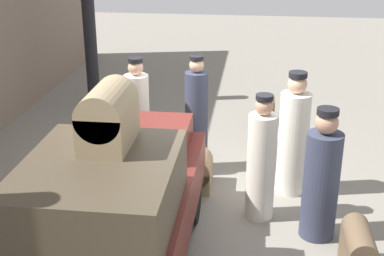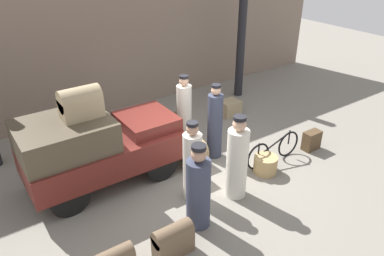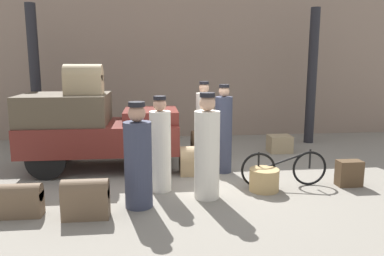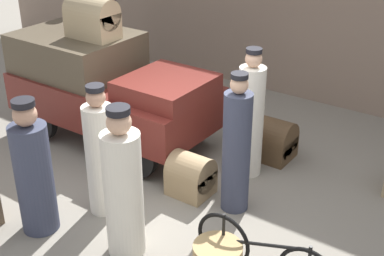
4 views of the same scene
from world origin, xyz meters
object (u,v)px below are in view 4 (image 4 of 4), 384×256
(porter_lifting_near_truck, at_px, (34,173))
(trunk_on_truck_roof, at_px, (92,18))
(conductor_in_dark_uniform, at_px, (101,156))
(porter_standing_middle, at_px, (123,190))
(porter_carrying_trunk, at_px, (250,118))
(truck, at_px, (106,85))
(porter_with_bicycle, at_px, (237,149))
(trunk_umber_medium, at_px, (273,141))
(trunk_barrel_dark, at_px, (191,176))
(bicycle, at_px, (263,256))

(porter_lifting_near_truck, height_order, trunk_on_truck_roof, trunk_on_truck_roof)
(conductor_in_dark_uniform, bearing_deg, porter_lifting_near_truck, -117.06)
(porter_standing_middle, bearing_deg, conductor_in_dark_uniform, 149.84)
(porter_standing_middle, height_order, porter_carrying_trunk, porter_carrying_trunk)
(truck, bearing_deg, porter_lifting_near_truck, -66.47)
(conductor_in_dark_uniform, height_order, porter_standing_middle, porter_standing_middle)
(truck, distance_m, trunk_on_truck_roof, 1.03)
(porter_lifting_near_truck, distance_m, porter_with_bicycle, 2.41)
(truck, distance_m, trunk_umber_medium, 2.70)
(conductor_in_dark_uniform, distance_m, trunk_on_truck_roof, 2.45)
(trunk_umber_medium, distance_m, trunk_barrel_dark, 1.57)
(porter_carrying_trunk, xyz_separation_m, trunk_barrel_dark, (-0.35, -0.91, -0.58))
(bicycle, height_order, conductor_in_dark_uniform, conductor_in_dark_uniform)
(porter_with_bicycle, bearing_deg, trunk_barrel_dark, -174.81)
(truck, distance_m, porter_lifting_near_truck, 2.46)
(porter_standing_middle, bearing_deg, porter_lifting_near_truck, -166.19)
(bicycle, distance_m, porter_carrying_trunk, 2.30)
(porter_carrying_trunk, relative_size, trunk_on_truck_roof, 2.39)
(truck, bearing_deg, trunk_on_truck_roof, 180.00)
(trunk_barrel_dark, height_order, trunk_on_truck_roof, trunk_on_truck_roof)
(porter_standing_middle, bearing_deg, porter_carrying_trunk, 83.24)
(truck, distance_m, porter_carrying_trunk, 2.41)
(trunk_umber_medium, bearing_deg, bicycle, -64.76)
(bicycle, bearing_deg, porter_lifting_near_truck, -165.12)
(porter_lifting_near_truck, relative_size, porter_standing_middle, 0.94)
(porter_carrying_trunk, bearing_deg, trunk_on_truck_roof, -173.10)
(porter_with_bicycle, bearing_deg, bicycle, -46.85)
(porter_lifting_near_truck, bearing_deg, porter_with_bicycle, 45.39)
(conductor_in_dark_uniform, height_order, trunk_barrel_dark, conductor_in_dark_uniform)
(trunk_on_truck_roof, bearing_deg, trunk_barrel_dark, -15.18)
(porter_lifting_near_truck, relative_size, porter_with_bicycle, 0.92)
(porter_standing_middle, xyz_separation_m, trunk_umber_medium, (0.35, 2.88, -0.54))
(porter_standing_middle, distance_m, trunk_on_truck_roof, 3.22)
(bicycle, height_order, trunk_on_truck_roof, trunk_on_truck_roof)
(bicycle, bearing_deg, porter_with_bicycle, 133.15)
(porter_carrying_trunk, bearing_deg, trunk_umber_medium, 82.62)
(porter_with_bicycle, bearing_deg, trunk_on_truck_roof, 169.25)
(truck, height_order, porter_standing_middle, porter_standing_middle)
(truck, height_order, porter_with_bicycle, porter_with_bicycle)
(truck, xyz_separation_m, trunk_umber_medium, (2.46, 0.91, -0.62))
(conductor_in_dark_uniform, relative_size, trunk_umber_medium, 2.76)
(truck, relative_size, porter_standing_middle, 1.80)
(bicycle, height_order, trunk_barrel_dark, bicycle)
(bicycle, relative_size, trunk_barrel_dark, 2.82)
(bicycle, xyz_separation_m, porter_standing_middle, (-1.51, -0.42, 0.48))
(bicycle, bearing_deg, trunk_barrel_dark, 149.04)
(truck, xyz_separation_m, conductor_in_dark_uniform, (1.35, -1.53, -0.12))
(porter_carrying_trunk, xyz_separation_m, trunk_umber_medium, (0.08, 0.60, -0.58))
(porter_lifting_near_truck, distance_m, trunk_barrel_dark, 2.02)
(trunk_on_truck_roof, bearing_deg, truck, 0.00)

